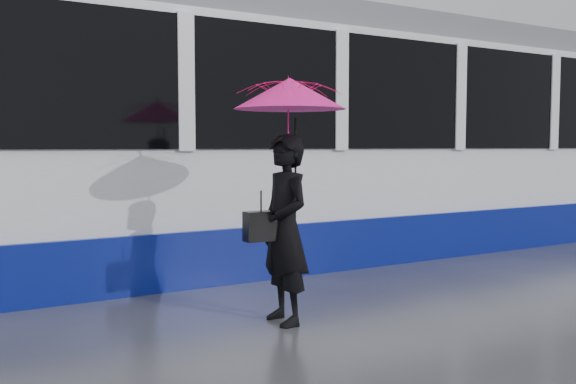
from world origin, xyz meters
TOP-DOWN VIEW (x-y plane):
  - ground at (0.00, 0.00)m, footprint 90.00×90.00m
  - rails at (0.00, 2.50)m, footprint 34.00×1.51m
  - tram at (0.37, 2.50)m, footprint 26.00×2.56m
  - woman at (0.09, -0.38)m, footprint 0.41×0.61m
  - umbrella at (0.14, -0.38)m, footprint 1.00×1.00m
  - handbag at (-0.13, -0.36)m, footprint 0.30×0.14m

SIDE VIEW (x-z plane):
  - ground at x=0.00m, z-range 0.00..0.00m
  - rails at x=0.00m, z-range 0.00..0.02m
  - woman at x=0.09m, z-range 0.00..1.63m
  - handbag at x=-0.13m, z-range 0.64..1.07m
  - tram at x=0.37m, z-range -0.04..3.31m
  - umbrella at x=0.14m, z-range 1.24..2.34m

